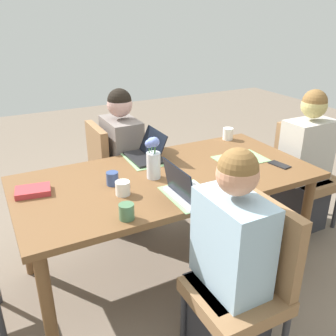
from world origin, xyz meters
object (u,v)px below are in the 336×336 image
chair_head_right_left_far (302,168)px  person_head_right_left_far (304,170)px  person_far_left_near (123,168)px  laptop_near_left_mid (188,191)px  phone_black (279,165)px  flower_vase (153,158)px  coffee_mug_near_right (127,212)px  person_near_left_mid (229,271)px  laptop_far_left_near (147,153)px  chair_near_left_mid (248,277)px  book_red_cover (33,191)px  dining_table (168,185)px  coffee_mug_centre_left (112,178)px  coffee_mug_centre_right (228,134)px  coffee_mug_near_left (123,188)px  chair_far_left_near (112,170)px

chair_head_right_left_far → person_head_right_left_far: person_head_right_left_far is taller
person_far_left_near → laptop_near_left_mid: bearing=-90.1°
person_head_right_left_far → phone_black: person_head_right_left_far is taller
flower_vase → coffee_mug_near_right: bearing=-131.0°
person_near_left_mid → laptop_far_left_near: size_ratio=3.73×
chair_near_left_mid → book_red_cover: bearing=131.9°
chair_near_left_mid → person_head_right_left_far: size_ratio=0.75×
laptop_far_left_near → dining_table: bearing=-90.3°
coffee_mug_centre_left → coffee_mug_centre_right: coffee_mug_centre_right is taller
chair_head_right_left_far → phone_black: 0.68m
person_near_left_mid → coffee_mug_centre_left: (-0.33, 0.80, 0.26)m
dining_table → chair_near_left_mid: bearing=-88.1°
dining_table → laptop_far_left_near: size_ratio=6.17×
person_near_left_mid → laptop_near_left_mid: size_ratio=3.73×
flower_vase → phone_black: bearing=-14.5°
laptop_near_left_mid → phone_black: laptop_near_left_mid is taller
person_far_left_near → chair_head_right_left_far: (1.38, -0.66, -0.03)m
coffee_mug_near_left → chair_head_right_left_far: bearing=6.3°
chair_head_right_left_far → coffee_mug_centre_left: chair_head_right_left_far is taller
coffee_mug_near_right → chair_head_right_left_far: bearing=14.4°
phone_black → laptop_near_left_mid: bearing=89.3°
person_far_left_near → flower_vase: size_ratio=4.22×
dining_table → coffee_mug_centre_right: coffee_mug_centre_right is taller
person_far_left_near → laptop_far_left_near: person_far_left_near is taller
dining_table → chair_far_left_near: 0.81m
coffee_mug_centre_right → phone_black: size_ratio=0.66×
person_far_left_near → phone_black: (0.82, -0.95, 0.22)m
person_far_left_near → person_head_right_left_far: (1.32, -0.74, 0.00)m
chair_near_left_mid → coffee_mug_near_right: 0.71m
coffee_mug_near_left → phone_black: (1.14, -0.10, -0.04)m
chair_far_left_near → chair_near_left_mid: same height
laptop_near_left_mid → coffee_mug_near_left: 0.39m
chair_head_right_left_far → coffee_mug_near_right: 1.86m
laptop_near_left_mid → coffee_mug_centre_left: size_ratio=3.81×
chair_near_left_mid → person_far_left_near: bearing=92.7°
laptop_far_left_near → coffee_mug_near_left: size_ratio=3.66×
dining_table → chair_head_right_left_far: (1.33, 0.07, -0.17)m
laptop_far_left_near → coffee_mug_near_right: bearing=-122.0°
dining_table → coffee_mug_centre_right: 0.89m
coffee_mug_centre_right → laptop_far_left_near: bearing=-174.5°
laptop_near_left_mid → person_head_right_left_far: bearing=14.1°
coffee_mug_centre_right → laptop_near_left_mid: bearing=-138.0°
dining_table → laptop_far_left_near: laptop_far_left_near is taller
chair_far_left_near → coffee_mug_near_left: 0.98m
laptop_far_left_near → coffee_mug_near_left: laptop_far_left_near is taller
person_far_left_near → chair_head_right_left_far: size_ratio=1.33×
dining_table → coffee_mug_near_right: (-0.45, -0.39, 0.12)m
person_near_left_mid → coffee_mug_centre_left: 0.90m
phone_black → flower_vase: bearing=66.3°
dining_table → chair_head_right_left_far: chair_head_right_left_far is taller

